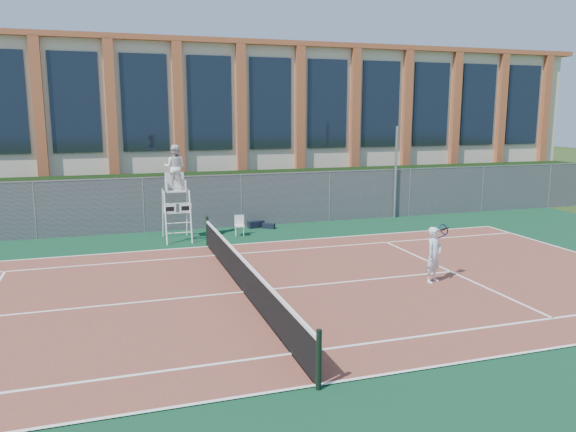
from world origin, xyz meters
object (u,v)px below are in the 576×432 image
object	(u,v)px
umpire_chair	(175,170)
plastic_chair	(239,224)
tennis_player	(434,254)
steel_pole	(396,172)

from	to	relation	value
umpire_chair	plastic_chair	xyz separation A→B (m)	(2.42, 0.01, -2.18)
plastic_chair	tennis_player	world-z (taller)	tennis_player
plastic_chair	tennis_player	size ratio (longest dim) A/B	0.50
plastic_chair	tennis_player	distance (m)	8.69
steel_pole	umpire_chair	distance (m)	10.24
umpire_chair	steel_pole	bearing A→B (deg)	9.29
steel_pole	plastic_chair	bearing A→B (deg)	-167.96
steel_pole	tennis_player	distance (m)	10.28
steel_pole	tennis_player	bearing A→B (deg)	-112.31
umpire_chair	plastic_chair	size ratio (longest dim) A/B	4.55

